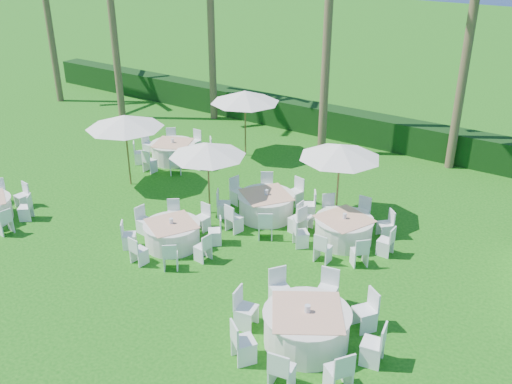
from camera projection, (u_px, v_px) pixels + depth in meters
ground at (137, 261)px, 15.39m from camera, size 120.00×120.00×0.00m
hedge at (338, 123)px, 24.13m from camera, size 34.00×1.00×1.20m
banquet_table_b at (172, 234)px, 16.00m from camera, size 2.79×2.79×0.86m
banquet_table_c at (307, 327)px, 12.22m from camera, size 3.34×3.34×1.00m
banquet_table_d at (173, 151)px, 21.71m from camera, size 2.94×2.94×0.90m
banquet_table_e at (266, 205)px, 17.55m from camera, size 3.04×3.04×0.92m
banquet_table_f at (344, 229)px, 16.20m from camera, size 2.91×2.91×0.89m
umbrella_a at (125, 121)px, 18.96m from camera, size 2.61×2.61×2.51m
umbrella_b at (208, 150)px, 17.07m from camera, size 2.35×2.35×2.33m
umbrella_c at (245, 97)px, 21.41m from camera, size 2.63×2.63×2.59m
umbrella_d at (340, 151)px, 16.72m from camera, size 2.46×2.46×2.43m
palm_b at (211, 18)px, 24.73m from camera, size 4.38×4.22×8.20m
palm_d at (466, 57)px, 19.57m from camera, size 4.39×4.19×7.37m
palm_f at (49, 19)px, 27.53m from camera, size 4.38×4.23×7.23m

